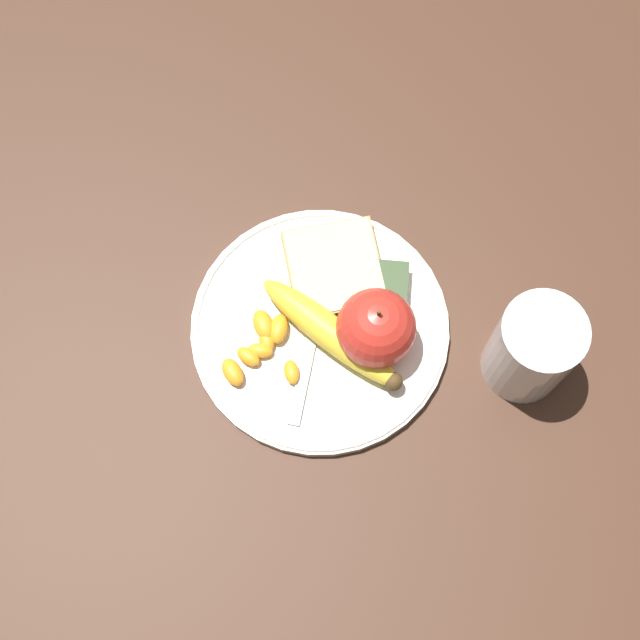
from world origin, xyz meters
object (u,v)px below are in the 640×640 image
plate (320,328)px  bread_slice (335,270)px  juice_glass (532,350)px  jam_packet (389,285)px  banana (332,334)px  apple (376,328)px  fork (314,326)px

plate → bread_slice: bread_slice is taller
juice_glass → jam_packet: (0.07, 0.14, -0.03)m
juice_glass → banana: size_ratio=0.69×
juice_glass → apple: 0.15m
plate → jam_packet: size_ratio=5.69×
plate → jam_packet: (0.05, -0.07, 0.01)m
plate → jam_packet: bearing=-54.4°
bread_slice → fork: size_ratio=0.69×
bread_slice → fork: (-0.06, 0.02, -0.01)m
plate → jam_packet: jam_packet is taller
juice_glass → apple: (0.01, 0.15, -0.00)m
plate → juice_glass: 0.21m
plate → juice_glass: size_ratio=2.37×
banana → fork: bearing=58.8°
plate → fork: bearing=97.2°
banana → fork: (0.01, 0.02, -0.02)m
apple → fork: size_ratio=0.50×
apple → banana: apple is taller
plate → banana: size_ratio=1.63×
apple → bread_slice: bearing=33.9°
bread_slice → fork: bread_slice is taller
apple → fork: bearing=81.5°
juice_glass → bread_slice: 0.21m
bread_slice → juice_glass: bearing=-111.3°
juice_glass → fork: bearing=85.3°
juice_glass → banana: (0.01, 0.19, -0.02)m
apple → bread_slice: 0.09m
juice_glass → bread_slice: (0.08, 0.20, -0.03)m
plate → bread_slice: bearing=-9.2°
apple → bread_slice: (0.07, 0.05, -0.03)m
plate → apple: 0.07m
plate → apple: apple is taller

